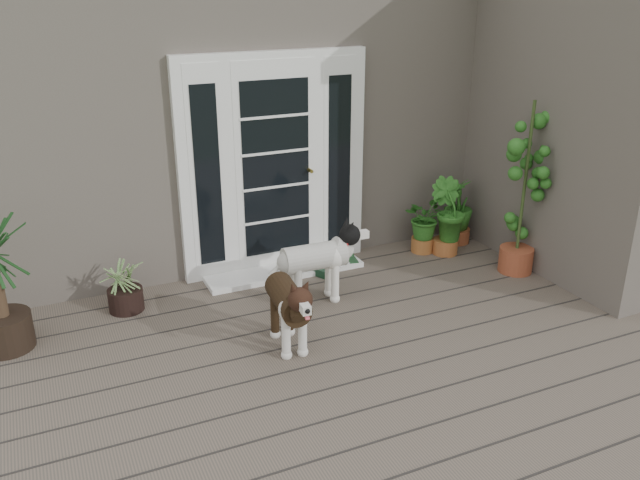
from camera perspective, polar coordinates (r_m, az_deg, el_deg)
name	(u,v)px	position (r m, az deg, el deg)	size (l,w,h in m)	color
deck	(405,375)	(5.19, 7.35, -11.52)	(6.20, 4.60, 0.12)	#6B5B4C
house_main	(230,94)	(8.35, -7.82, 12.37)	(7.40, 4.00, 3.10)	#665E54
house_wing	(605,123)	(7.21, 23.46, 9.31)	(1.60, 2.40, 3.10)	#665E54
door_unit	(275,165)	(6.46, -3.96, 6.51)	(1.90, 0.14, 2.15)	white
door_step	(284,271)	(6.64, -3.11, -2.67)	(1.60, 0.40, 0.05)	white
brindle_dog	(288,312)	(5.25, -2.79, -6.22)	(0.32, 0.75, 0.62)	#332212
white_dog	(314,269)	(5.94, -0.48, -2.53)	(0.33, 0.78, 0.65)	white
spider_plant	(124,282)	(6.07, -16.62, -3.50)	(0.52, 0.52, 0.55)	#869B5F
herb_a	(423,227)	(7.14, 8.94, 1.09)	(0.44, 0.44, 0.55)	#1E5A19
herb_b	(447,227)	(7.13, 10.90, 1.14)	(0.41, 0.41, 0.61)	#28611B
herb_c	(457,217)	(7.47, 11.81, 1.96)	(0.38, 0.38, 0.59)	#1A5A19
sapling	(524,187)	(6.67, 17.28, 4.43)	(0.53, 0.53, 1.79)	#1B611E
clog_left	(319,270)	(6.59, -0.08, -2.61)	(0.16, 0.33, 0.10)	#14341F
clog_right	(351,260)	(6.85, 2.74, -1.73)	(0.12, 0.27, 0.08)	#16381C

